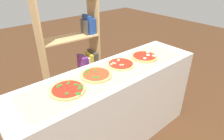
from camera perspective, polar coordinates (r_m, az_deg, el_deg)
ground_plane at (r=2.49m, az=-0.00°, el=-20.19°), size 12.00×12.00×0.00m
counter at (r=2.15m, az=-0.00°, el=-11.76°), size 2.07×0.57×0.96m
parchment_paper at (r=1.87m, az=-0.00°, el=-0.51°), size 1.77×0.43×0.00m
pizza_spinach_0 at (r=1.64m, az=-13.05°, el=-5.67°), size 0.30×0.30×0.02m
pizza_spinach_1 at (r=1.81m, az=-4.78°, el=-1.38°), size 0.30×0.30×0.02m
pizza_mushroom_2 at (r=2.00m, az=2.60°, el=1.79°), size 0.28×0.28×0.03m
pizza_mozzarella_3 at (r=2.19m, az=9.64°, el=3.97°), size 0.29×0.29×0.03m
bookshelf at (r=2.68m, az=-10.03°, el=2.28°), size 0.77×0.33×1.61m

